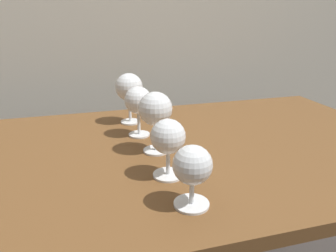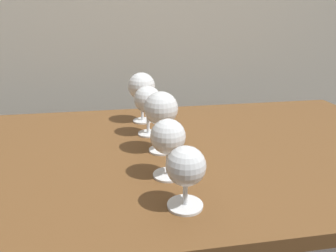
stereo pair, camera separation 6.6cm
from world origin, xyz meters
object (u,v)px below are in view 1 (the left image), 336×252
at_px(wine_glass_port, 191,167).
at_px(wine_glass_amber, 138,101).
at_px(wine_glass_cabernet, 155,110).
at_px(wine_glass_white, 129,88).
at_px(wine_glass_rose, 168,138).

height_order(wine_glass_port, wine_glass_amber, wine_glass_amber).
bearing_deg(wine_glass_cabernet, wine_glass_white, 96.24).
height_order(wine_glass_amber, wine_glass_white, wine_glass_white).
distance_m(wine_glass_amber, wine_glass_white, 0.12).
relative_size(wine_glass_rose, wine_glass_amber, 0.90).
height_order(wine_glass_rose, wine_glass_amber, wine_glass_amber).
xyz_separation_m(wine_glass_rose, wine_glass_white, (-0.02, 0.38, 0.03)).
xyz_separation_m(wine_glass_port, wine_glass_rose, (-0.01, 0.12, 0.01)).
distance_m(wine_glass_rose, wine_glass_amber, 0.26).
bearing_deg(wine_glass_cabernet, wine_glass_rose, -92.25).
bearing_deg(wine_glass_white, wine_glass_cabernet, -83.76).
bearing_deg(wine_glass_port, wine_glass_amber, 93.65).
bearing_deg(wine_glass_white, wine_glass_rose, -86.77).
relative_size(wine_glass_rose, wine_glass_cabernet, 0.83).
bearing_deg(wine_glass_rose, wine_glass_port, -85.76).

